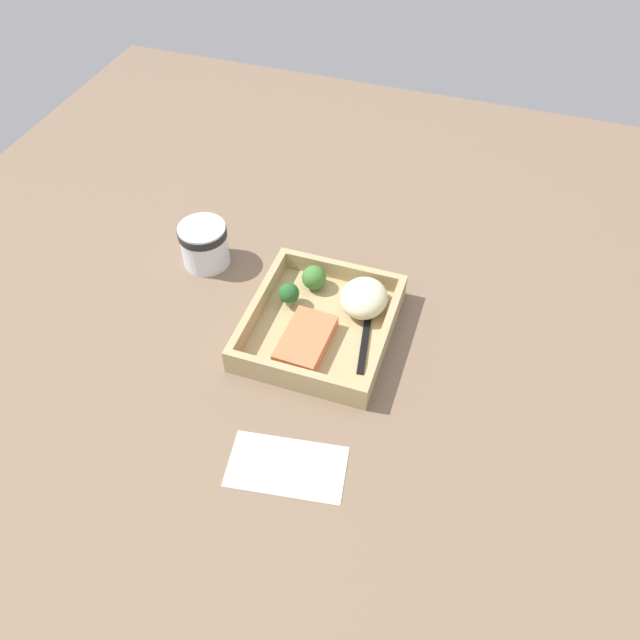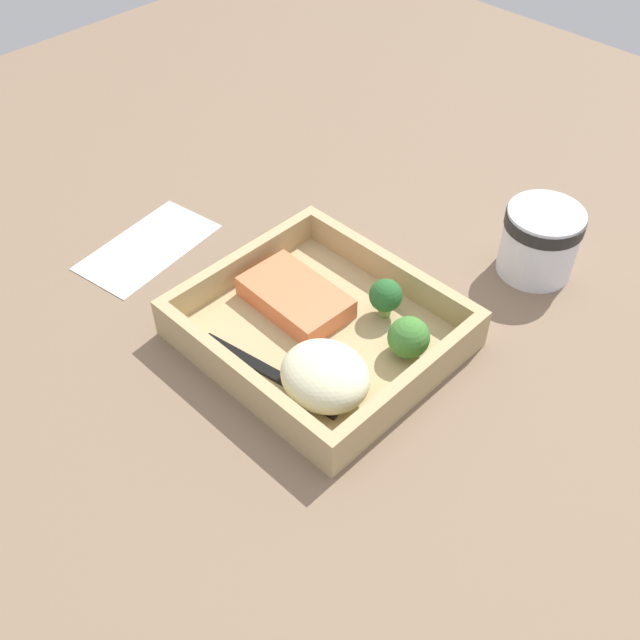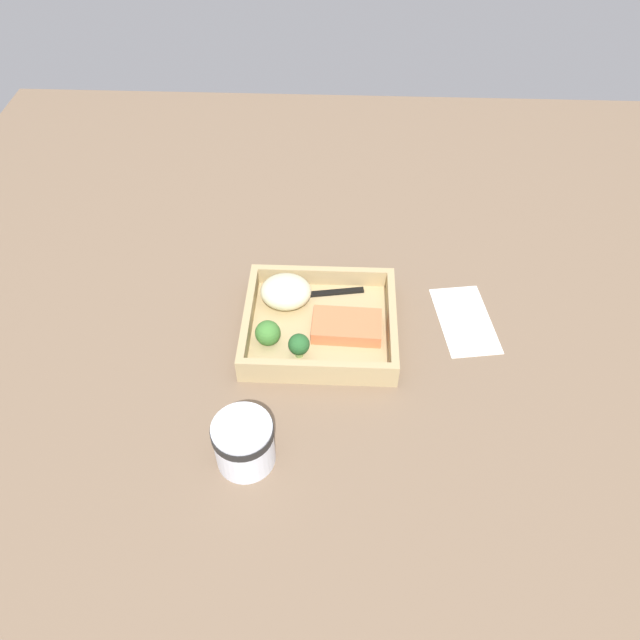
% 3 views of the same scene
% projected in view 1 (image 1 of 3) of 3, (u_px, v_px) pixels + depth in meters
% --- Properties ---
extents(ground_plane, '(1.60, 1.60, 0.02)m').
position_uv_depth(ground_plane, '(320.00, 335.00, 0.99)').
color(ground_plane, '#7A624B').
extents(takeout_tray, '(0.24, 0.22, 0.01)m').
position_uv_depth(takeout_tray, '(320.00, 329.00, 0.98)').
color(takeout_tray, tan).
rests_on(takeout_tray, ground_plane).
extents(tray_rim, '(0.24, 0.22, 0.03)m').
position_uv_depth(tray_rim, '(320.00, 319.00, 0.97)').
color(tray_rim, tan).
rests_on(tray_rim, takeout_tray).
extents(salmon_fillet, '(0.11, 0.07, 0.02)m').
position_uv_depth(salmon_fillet, '(306.00, 340.00, 0.94)').
color(salmon_fillet, '#E77346').
rests_on(salmon_fillet, takeout_tray).
extents(mashed_potatoes, '(0.08, 0.08, 0.05)m').
position_uv_depth(mashed_potatoes, '(364.00, 298.00, 0.99)').
color(mashed_potatoes, beige).
rests_on(mashed_potatoes, takeout_tray).
extents(broccoli_floret_1, '(0.03, 0.03, 0.04)m').
position_uv_depth(broccoli_floret_1, '(289.00, 294.00, 0.99)').
color(broccoli_floret_1, '#7A9C50').
rests_on(broccoli_floret_1, takeout_tray).
extents(broccoli_floret_2, '(0.04, 0.04, 0.04)m').
position_uv_depth(broccoli_floret_2, '(314.00, 278.00, 1.02)').
color(broccoli_floret_2, '#799D53').
rests_on(broccoli_floret_2, takeout_tray).
extents(fork, '(0.16, 0.04, 0.00)m').
position_uv_depth(fork, '(367.00, 328.00, 0.97)').
color(fork, black).
rests_on(fork, takeout_tray).
extents(paper_cup, '(0.08, 0.08, 0.08)m').
position_uv_depth(paper_cup, '(204.00, 243.00, 1.06)').
color(paper_cup, white).
rests_on(paper_cup, ground_plane).
extents(receipt_slip, '(0.11, 0.17, 0.00)m').
position_uv_depth(receipt_slip, '(287.00, 466.00, 0.83)').
color(receipt_slip, white).
rests_on(receipt_slip, ground_plane).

